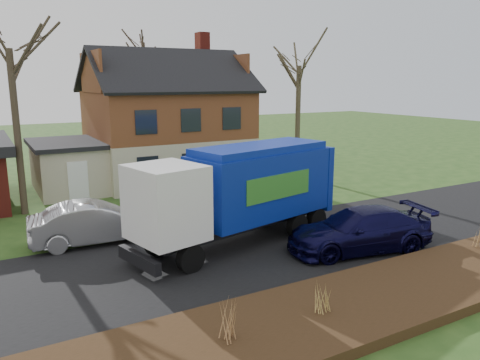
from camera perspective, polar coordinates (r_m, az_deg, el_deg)
ground at (r=17.53m, az=1.78°, el=-8.59°), size 120.00×120.00×0.00m
road at (r=17.53m, az=1.78°, el=-8.56°), size 80.00×7.00×0.02m
mulch_verge at (r=13.60m, az=13.82°, el=-14.62°), size 80.00×3.50×0.30m
main_house at (r=29.75m, az=-9.77°, el=7.72°), size 12.95×8.95×9.26m
garbage_truck at (r=17.73m, az=0.30°, el=-1.05°), size 9.05×4.22×3.75m
silver_sedan at (r=18.96m, az=-17.19°, el=-4.97°), size 5.00×2.03×1.61m
navy_wagon at (r=17.85m, az=14.34°, el=-5.92°), size 5.78×3.30×1.58m
tree_front_west at (r=23.76m, az=-26.62°, el=16.84°), size 3.54×3.54×10.52m
tree_front_east at (r=30.59m, az=7.28°, el=15.82°), size 3.65×3.65×10.14m
tree_back at (r=37.26m, az=-11.67°, el=16.54°), size 3.51×3.51×11.11m
grass_clump_west at (r=11.20m, az=-1.04°, el=-16.81°), size 0.35×0.29×0.93m
grass_clump_mid at (r=12.59m, az=10.04°, el=-13.76°), size 0.31×0.26×0.87m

